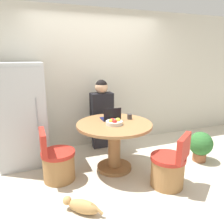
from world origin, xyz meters
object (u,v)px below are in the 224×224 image
Objects in this scene: refrigerator at (22,115)px; fruit_bowl at (114,122)px; dining_table at (114,137)px; laptop at (111,117)px; chair_left_side at (57,163)px; cat at (82,206)px; potted_plant at (200,145)px; chair_near_right_corner at (169,168)px; person_seated at (101,111)px.

refrigerator is 6.63× the size of fruit_bowl.
laptop is (0.02, 0.19, 0.27)m from dining_table.
refrigerator is 1.43m from laptop.
refrigerator is 1.52m from fruit_bowl.
chair_left_side is 0.84m from cat.
laptop reaches higher than potted_plant.
laptop reaches higher than chair_near_right_corner.
refrigerator is at bearing -22.44° from laptop.
chair_left_side reaches higher than dining_table.
dining_table is at bearing -90.00° from chair_near_right_corner.
chair_left_side is 2.36m from potted_plant.
refrigerator reaches higher than dining_table.
chair_near_right_corner is 1.65m from person_seated.
refrigerator is 2.40m from chair_near_right_corner.
chair_near_right_corner is at bearing -48.89° from fruit_bowl.
laptop is at bearing -85.54° from cat.
fruit_bowl is (-0.55, 0.63, 0.54)m from chair_near_right_corner.
refrigerator is 1.44× the size of dining_table.
dining_table is 1.50× the size of chair_near_right_corner.
fruit_bowl is (0.85, -0.06, 0.54)m from chair_left_side.
refrigerator is 1.36m from person_seated.
refrigerator reaches higher than chair_near_right_corner.
refrigerator reaches higher than fruit_bowl.
potted_plant is at bearing 143.19° from person_seated.
dining_table is 1.17m from cat.
person_seated is 3.25× the size of cat.
fruit_bowl is at bearing -32.27° from refrigerator.
fruit_bowl is at bearing 85.10° from person_seated.
chair_left_side is 0.57× the size of person_seated.
chair_near_right_corner is 1.49× the size of potted_plant.
potted_plant is (2.34, -0.26, 0.03)m from chair_left_side.
chair_near_right_corner is at bearing -154.95° from potted_plant.
chair_near_right_corner is at bearing -134.43° from cat.
chair_left_side reaches higher than cat.
cat is at bearing -69.12° from refrigerator.
dining_table is at bearing 169.70° from potted_plant.
dining_table is 2.80× the size of cat.
person_seated is at bearing -49.56° from chair_left_side.
dining_table is 2.24× the size of potted_plant.
fruit_bowl is 0.49× the size of potted_plant.
chair_near_right_corner is at bearing -38.19° from refrigerator.
dining_table is 3.99× the size of laptop.
dining_table is 4.61× the size of fruit_bowl.
dining_table is 0.86× the size of person_seated.
dining_table is at bearing 85.23° from laptop.
fruit_bowl reaches higher than chair_near_right_corner.
person_seated is (1.36, 0.05, -0.08)m from refrigerator.
cat is at bearing -165.91° from potted_plant.
chair_left_side is at bearing 40.94° from person_seated.
dining_table is (1.31, -0.74, -0.30)m from refrigerator.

